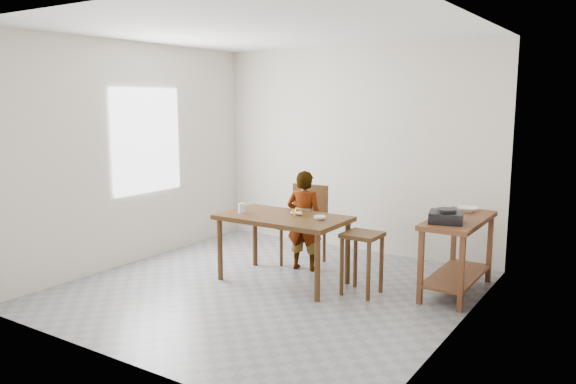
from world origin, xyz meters
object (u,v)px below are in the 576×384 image
Objects in this scene: child at (304,221)px; dining_chair at (303,226)px; prep_counter at (457,255)px; dining_table at (283,249)px; stool at (362,263)px.

child reaches higher than dining_chair.
prep_counter is 1.24× the size of dining_chair.
prep_counter reaches higher than dining_table.
stool is at bearing -144.43° from prep_counter.
prep_counter is 1.78m from child.
child is 1.24× the size of dining_chair.
dining_table is 1.17× the size of child.
prep_counter is at bearing 35.57° from stool.
prep_counter is 1.01m from stool.
child is 1.83× the size of stool.
dining_chair reaches higher than prep_counter.
dining_chair is (-1.89, 0.01, 0.08)m from prep_counter.
dining_table is 2.15× the size of stool.
dining_table reaches higher than stool.
child reaches higher than stool.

